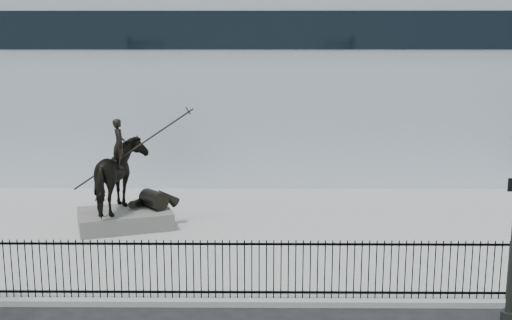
{
  "coord_description": "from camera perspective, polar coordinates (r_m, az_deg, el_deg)",
  "views": [
    {
      "loc": [
        1.27,
        -12.74,
        6.27
      ],
      "look_at": [
        1.13,
        6.0,
        2.75
      ],
      "focal_mm": 42.0,
      "sensor_mm": 36.0,
      "label": 1
    }
  ],
  "objects": [
    {
      "name": "plaza",
      "position": [
        20.72,
        -3.11,
        -6.78
      ],
      "size": [
        30.0,
        12.0,
        0.15
      ],
      "primitive_type": "cube",
      "color": "gray",
      "rests_on": "ground"
    },
    {
      "name": "building",
      "position": [
        32.81,
        -1.79,
        7.53
      ],
      "size": [
        44.0,
        14.0,
        9.0
      ],
      "primitive_type": "cube",
      "color": "silver",
      "rests_on": "ground"
    },
    {
      "name": "picket_fence",
      "position": [
        15.03,
        -4.51,
        -10.31
      ],
      "size": [
        22.1,
        0.1,
        1.5
      ],
      "color": "black",
      "rests_on": "plaza"
    },
    {
      "name": "statue_plinth",
      "position": [
        21.33,
        -12.37,
        -5.48
      ],
      "size": [
        3.62,
        3.02,
        0.58
      ],
      "primitive_type": "cube",
      "rotation": [
        0.0,
        0.0,
        0.33
      ],
      "color": "#62605A",
      "rests_on": "plaza"
    },
    {
      "name": "equestrian_statue",
      "position": [
        20.97,
        -12.37,
        -1.52
      ],
      "size": [
        3.77,
        3.0,
        3.36
      ],
      "rotation": [
        0.0,
        0.0,
        0.33
      ],
      "color": "black",
      "rests_on": "statue_plinth"
    }
  ]
}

